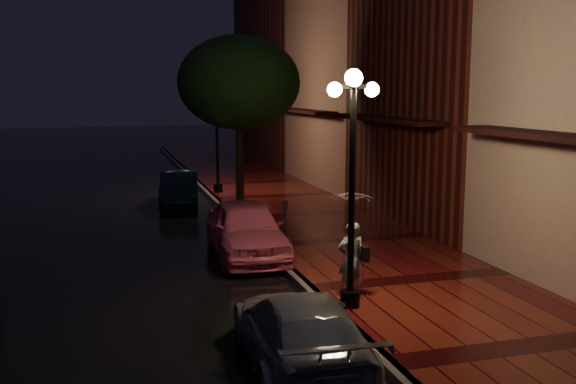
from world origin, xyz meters
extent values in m
plane|color=black|center=(0.00, 0.00, 0.00)|extent=(120.00, 120.00, 0.00)
cube|color=#480C0E|center=(2.25, 0.00, 0.07)|extent=(4.50, 60.00, 0.15)
cube|color=#595451|center=(0.00, 0.00, 0.07)|extent=(0.25, 60.00, 0.15)
cube|color=#511914|center=(7.00, 2.00, 5.50)|extent=(5.00, 8.00, 11.00)
cube|color=#8C5951|center=(7.00, 10.00, 4.50)|extent=(5.00, 8.00, 9.00)
cube|color=#511914|center=(7.00, 20.00, 5.00)|extent=(5.00, 12.00, 10.00)
cylinder|color=black|center=(0.35, -5.00, 2.15)|extent=(0.12, 0.12, 4.00)
cylinder|color=black|center=(0.35, -5.00, 0.30)|extent=(0.36, 0.36, 0.30)
cube|color=black|center=(0.35, -5.00, 4.15)|extent=(0.70, 0.08, 0.08)
sphere|color=#FFDF99|center=(0.35, -5.00, 4.30)|extent=(0.32, 0.32, 0.32)
sphere|color=#FFDF99|center=(0.00, -5.00, 4.10)|extent=(0.26, 0.26, 0.26)
sphere|color=#FFDF99|center=(0.70, -5.00, 4.10)|extent=(0.26, 0.26, 0.26)
cylinder|color=black|center=(0.35, 9.00, 2.15)|extent=(0.12, 0.12, 4.00)
cylinder|color=black|center=(0.35, 9.00, 0.30)|extent=(0.36, 0.36, 0.30)
cube|color=black|center=(0.35, 9.00, 4.15)|extent=(0.70, 0.08, 0.08)
sphere|color=#FFDF99|center=(0.35, 9.00, 4.30)|extent=(0.32, 0.32, 0.32)
sphere|color=#FFDF99|center=(0.00, 9.00, 4.10)|extent=(0.26, 0.26, 0.26)
sphere|color=#FFDF99|center=(0.70, 9.00, 4.10)|extent=(0.26, 0.26, 0.26)
cylinder|color=black|center=(0.60, 6.00, 1.75)|extent=(0.28, 0.28, 3.20)
ellipsoid|color=black|center=(0.60, 6.00, 4.35)|extent=(4.16, 4.16, 3.20)
sphere|color=black|center=(1.30, 6.60, 3.75)|extent=(1.80, 1.80, 1.80)
sphere|color=black|center=(0.00, 5.30, 3.85)|extent=(1.80, 1.80, 1.80)
imported|color=#E05C7C|center=(-0.60, -0.44, 0.70)|extent=(1.79, 4.18, 1.41)
imported|color=black|center=(-1.35, 7.25, 0.61)|extent=(1.79, 3.87, 1.23)
imported|color=#94959B|center=(-1.22, -6.99, 0.58)|extent=(1.90, 4.08, 1.15)
imported|color=white|center=(0.60, -4.40, 0.88)|extent=(0.54, 0.37, 1.46)
imported|color=silver|center=(0.60, -4.40, 1.81)|extent=(0.85, 0.87, 0.78)
cylinder|color=black|center=(0.60, -4.40, 1.22)|extent=(0.02, 0.02, 1.17)
cube|color=black|center=(0.84, -4.45, 0.98)|extent=(0.12, 0.27, 0.29)
cylinder|color=black|center=(0.15, -1.29, 0.72)|extent=(0.06, 0.06, 1.15)
cube|color=black|center=(0.15, -1.29, 1.40)|extent=(0.13, 0.10, 0.23)
camera|label=1|loc=(-3.89, -15.57, 4.09)|focal=40.00mm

